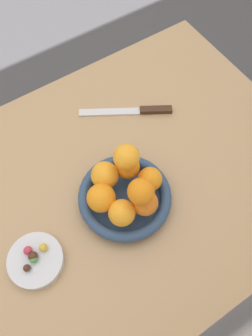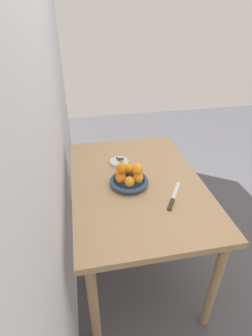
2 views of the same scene
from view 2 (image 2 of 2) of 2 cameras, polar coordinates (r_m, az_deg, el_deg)
name	(u,v)px [view 2 (image 2 of 2)]	position (r m, az deg, el deg)	size (l,w,h in m)	color
ground_plane	(135,262)	(2.07, 1.88, -19.87)	(6.00, 6.00, 0.00)	#4C4C51
wall_back	(43,101)	(1.29, -17.56, 13.74)	(4.00, 0.05, 2.50)	silver
dining_table	(136,193)	(1.60, 2.29, -5.43)	(1.10, 0.76, 0.74)	tan
fruit_bowl	(129,182)	(1.50, 0.67, -3.02)	(0.22, 0.22, 0.04)	navy
candy_dish	(119,162)	(1.71, -1.46, 1.28)	(0.12, 0.12, 0.02)	silver
orange_0	(138,172)	(1.50, 2.55, -0.79)	(0.06, 0.06, 0.06)	orange
orange_1	(129,169)	(1.52, 0.61, -0.22)	(0.07, 0.07, 0.07)	orange
orange_2	(120,172)	(1.50, -1.23, -0.92)	(0.06, 0.06, 0.06)	orange
orange_3	(121,178)	(1.45, -1.17, -2.15)	(0.06, 0.06, 0.06)	orange
orange_4	(130,182)	(1.42, 0.77, -2.96)	(0.06, 0.06, 0.06)	orange
orange_5	(138,178)	(1.45, 2.67, -2.13)	(0.06, 0.06, 0.06)	orange
orange_6	(122,168)	(1.43, -0.95, -0.01)	(0.06, 0.06, 0.06)	orange
orange_7	(137,168)	(1.43, 2.51, -0.09)	(0.06, 0.06, 0.06)	orange
candy_ball_0	(117,158)	(1.71, -1.92, 2.15)	(0.02, 0.02, 0.02)	#472819
candy_ball_1	(123,159)	(1.70, -0.76, 2.01)	(0.02, 0.02, 0.02)	#C6384C
candy_ball_2	(122,162)	(1.67, -0.97, 1.42)	(0.02, 0.02, 0.02)	gold
candy_ball_3	(120,159)	(1.70, -1.31, 1.90)	(0.02, 0.02, 0.02)	#472819
candy_ball_4	(119,159)	(1.70, -1.48, 1.87)	(0.02, 0.02, 0.02)	#4C9947
candy_ball_5	(119,160)	(1.70, -1.47, 1.81)	(0.01, 0.01, 0.01)	#472819
knife	(173,198)	(1.44, 10.28, -6.37)	(0.23, 0.15, 0.01)	#3F2819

